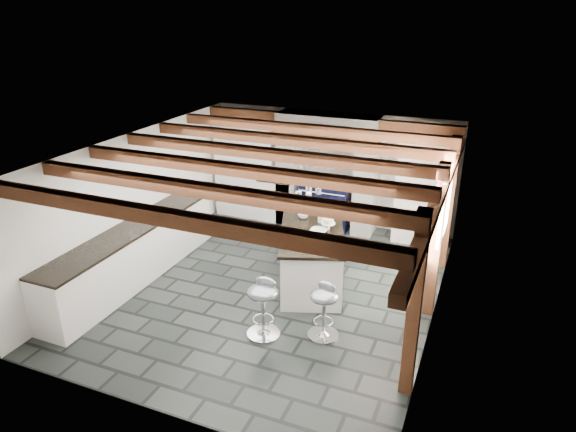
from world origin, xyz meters
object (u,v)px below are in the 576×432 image
at_px(range_cooker, 326,205).
at_px(kitchen_island, 312,256).
at_px(bar_stool_near, 324,304).
at_px(bar_stool_far, 263,301).

height_order(range_cooker, kitchen_island, kitchen_island).
bearing_deg(range_cooker, kitchen_island, -77.25).
relative_size(bar_stool_near, bar_stool_far, 0.94).
bearing_deg(kitchen_island, bar_stool_near, -83.11).
bearing_deg(kitchen_island, bar_stool_far, -113.70).
distance_m(kitchen_island, bar_stool_far, 1.60).
distance_m(range_cooker, kitchen_island, 2.36).
xyz_separation_m(bar_stool_near, bar_stool_far, (-0.77, -0.28, 0.03)).
relative_size(range_cooker, bar_stool_near, 1.24).
height_order(range_cooker, bar_stool_far, range_cooker).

